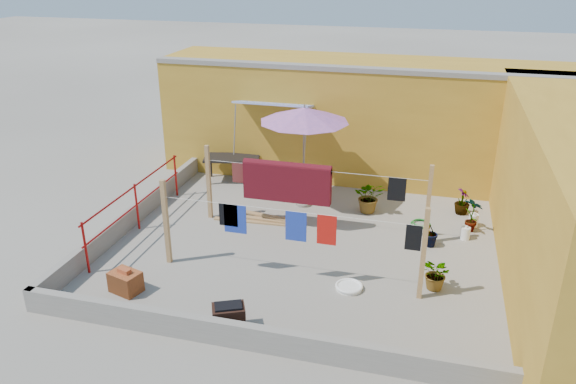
% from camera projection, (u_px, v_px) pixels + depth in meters
% --- Properties ---
extents(ground, '(80.00, 80.00, 0.00)m').
position_uv_depth(ground, '(304.00, 245.00, 12.14)').
color(ground, '#9E998E').
rests_on(ground, ground).
extents(wall_back, '(11.00, 3.27, 3.21)m').
position_uv_depth(wall_back, '(362.00, 118.00, 15.56)').
color(wall_back, gold).
rests_on(wall_back, ground).
extents(parapet_front, '(8.30, 0.16, 0.44)m').
position_uv_depth(parapet_front, '(252.00, 337.00, 8.87)').
color(parapet_front, gray).
rests_on(parapet_front, ground).
extents(parapet_left, '(0.16, 7.30, 0.44)m').
position_uv_depth(parapet_left, '(134.00, 215.00, 13.02)').
color(parapet_left, gray).
rests_on(parapet_left, ground).
extents(red_railing, '(0.05, 4.20, 1.10)m').
position_uv_depth(red_railing, '(136.00, 200.00, 12.60)').
color(red_railing, '#9F110F').
rests_on(red_railing, ground).
extents(clothesline_rig, '(5.09, 2.35, 1.80)m').
position_uv_depth(clothesline_rig, '(289.00, 188.00, 12.34)').
color(clothesline_rig, tan).
rests_on(clothesline_rig, ground).
extents(patio_umbrella, '(2.69, 2.69, 2.57)m').
position_uv_depth(patio_umbrella, '(304.00, 115.00, 13.20)').
color(patio_umbrella, gray).
rests_on(patio_umbrella, ground).
extents(outdoor_table, '(1.62, 1.06, 0.70)m').
position_uv_depth(outdoor_table, '(232.00, 159.00, 15.36)').
color(outdoor_table, black).
rests_on(outdoor_table, ground).
extents(brick_stack, '(0.64, 0.54, 0.48)m').
position_uv_depth(brick_stack, '(126.00, 282.00, 10.40)').
color(brick_stack, '#A85326').
rests_on(brick_stack, ground).
extents(lumber_pile, '(2.02, 0.58, 0.12)m').
position_uv_depth(lumber_pile, '(257.00, 218.00, 13.24)').
color(lumber_pile, tan).
rests_on(lumber_pile, ground).
extents(brazier, '(0.64, 0.55, 0.48)m').
position_uv_depth(brazier, '(229.00, 317.00, 9.32)').
color(brazier, black).
rests_on(brazier, ground).
extents(white_basin, '(0.52, 0.52, 0.09)m').
position_uv_depth(white_basin, '(349.00, 287.00, 10.53)').
color(white_basin, white).
rests_on(white_basin, ground).
extents(water_jug_a, '(0.22, 0.22, 0.35)m').
position_uv_depth(water_jug_a, '(473.00, 220.00, 12.93)').
color(water_jug_a, white).
rests_on(water_jug_a, ground).
extents(water_jug_b, '(0.21, 0.21, 0.32)m').
position_uv_depth(water_jug_b, '(465.00, 233.00, 12.35)').
color(water_jug_b, white).
rests_on(water_jug_b, ground).
extents(green_hose, '(0.46, 0.46, 0.07)m').
position_uv_depth(green_hose, '(421.00, 223.00, 13.05)').
color(green_hose, '#197224').
rests_on(green_hose, ground).
extents(plant_back_a, '(0.82, 0.74, 0.81)m').
position_uv_depth(plant_back_a, '(369.00, 196.00, 13.56)').
color(plant_back_a, '#1F5518').
rests_on(plant_back_a, ground).
extents(plant_back_b, '(0.37, 0.37, 0.65)m').
position_uv_depth(plant_back_b, '(462.00, 201.00, 13.50)').
color(plant_back_b, '#1F5518').
rests_on(plant_back_b, ground).
extents(plant_right_a, '(0.53, 0.50, 0.84)m').
position_uv_depth(plant_right_a, '(473.00, 214.00, 12.59)').
color(plant_right_a, '#1F5518').
rests_on(plant_right_a, ground).
extents(plant_right_b, '(0.45, 0.47, 0.66)m').
position_uv_depth(plant_right_b, '(430.00, 233.00, 11.96)').
color(plant_right_b, '#1F5518').
rests_on(plant_right_b, ground).
extents(plant_right_c, '(0.77, 0.77, 0.65)m').
position_uv_depth(plant_right_c, '(437.00, 274.00, 10.42)').
color(plant_right_c, '#1F5518').
rests_on(plant_right_c, ground).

